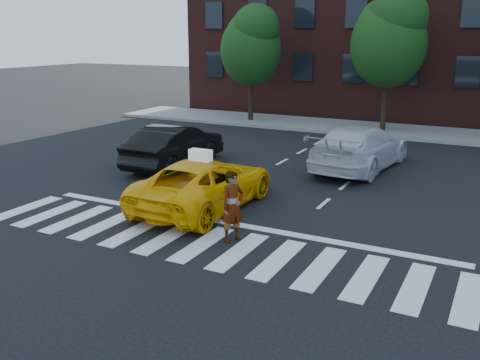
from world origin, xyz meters
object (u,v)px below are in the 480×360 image
Objects in this scene: white_suv at (360,147)px; dog at (181,226)px; tree_left at (251,42)px; tree_mid at (390,35)px; taxi at (205,183)px; woman at (233,206)px; black_sedan at (175,146)px.

white_suv is 8.98m from dog.
tree_left is 18.10m from dog.
white_suv is 11.75× the size of dog.
tree_left is at bearing 180.00° from tree_mid.
woman is (1.95, -1.94, 0.16)m from taxi.
black_sedan reaches higher than taxi.
tree_mid reaches higher than tree_left.
taxi reaches higher than dog.
tree_mid is at bearing 107.58° from dog.
taxi is 7.20m from white_suv.
tree_mid is 15.20m from taxi.
tree_mid is 8.88m from white_suv.
taxi is at bearing 72.75° from white_suv.
tree_left is 18.42m from woman.
tree_left is 15.97m from taxi.
white_suv reaches higher than dog.
white_suv reaches higher than black_sedan.
black_sedan is 7.00m from white_suv.
tree_left is 13.46× the size of dog.
taxi is at bearing -97.60° from tree_mid.
woman is at bearing 25.59° from dog.
woman reaches higher than taxi.
white_suv is (8.37, -7.87, -3.62)m from tree_left.
tree_mid is 16.91m from woman.
black_sedan is 10.04× the size of dog.
woman is 1.64m from dog.
black_sedan is 2.74× the size of woman.
black_sedan is at bearing 68.06° from woman.
tree_left is 1.34× the size of black_sedan.
black_sedan is at bearing -45.89° from taxi.
tree_mid is at bearing -0.00° from tree_left.
woman is (-0.85, -8.57, 0.06)m from white_suv.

